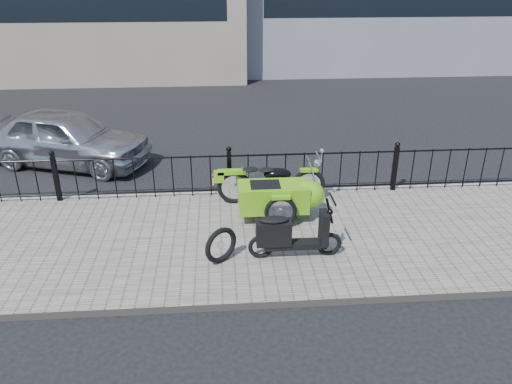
{
  "coord_description": "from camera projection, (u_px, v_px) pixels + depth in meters",
  "views": [
    {
      "loc": [
        -0.17,
        -8.23,
        4.58
      ],
      "look_at": [
        0.45,
        -0.1,
        0.81
      ],
      "focal_mm": 35.0,
      "sensor_mm": 36.0,
      "label": 1
    }
  ],
  "objects": [
    {
      "name": "motorcycle_sidecar",
      "position": [
        282.0,
        193.0,
        9.46
      ],
      "size": [
        2.28,
        1.48,
        0.98
      ],
      "color": "black",
      "rests_on": "sidewalk"
    },
    {
      "name": "curb",
      "position": [
        230.0,
        194.0,
        10.66
      ],
      "size": [
        30.0,
        0.1,
        0.12
      ],
      "primitive_type": "cube",
      "color": "gray",
      "rests_on": "ground"
    },
    {
      "name": "iron_fence",
      "position": [
        229.0,
        174.0,
        10.31
      ],
      "size": [
        14.11,
        0.11,
        1.08
      ],
      "color": "black",
      "rests_on": "sidewalk"
    },
    {
      "name": "spare_tire",
      "position": [
        221.0,
        245.0,
        8.03
      ],
      "size": [
        0.55,
        0.45,
        0.62
      ],
      "primitive_type": "torus",
      "rotation": [
        1.57,
        0.0,
        0.65
      ],
      "color": "black",
      "rests_on": "sidewalk"
    },
    {
      "name": "sidewalk",
      "position": [
        233.0,
        240.0,
        8.91
      ],
      "size": [
        30.0,
        3.8,
        0.12
      ],
      "primitive_type": "cube",
      "color": "#666056",
      "rests_on": "ground"
    },
    {
      "name": "scooter",
      "position": [
        289.0,
        235.0,
        8.14
      ],
      "size": [
        1.56,
        0.45,
        1.06
      ],
      "color": "black",
      "rests_on": "sidewalk"
    },
    {
      "name": "ground",
      "position": [
        232.0,
        230.0,
        9.38
      ],
      "size": [
        120.0,
        120.0,
        0.0
      ],
      "primitive_type": "plane",
      "color": "black",
      "rests_on": "ground"
    },
    {
      "name": "sedan_car",
      "position": [
        67.0,
        138.0,
        12.11
      ],
      "size": [
        4.36,
        2.87,
        1.38
      ],
      "primitive_type": "imported",
      "rotation": [
        0.0,
        0.0,
        1.24
      ],
      "color": "#A4A6AB",
      "rests_on": "ground"
    }
  ]
}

